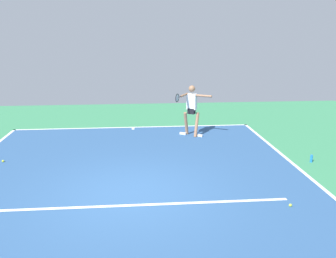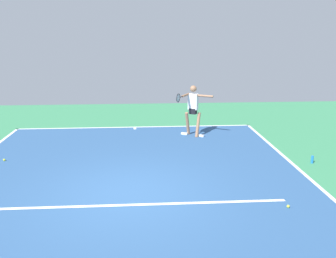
# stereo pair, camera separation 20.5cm
# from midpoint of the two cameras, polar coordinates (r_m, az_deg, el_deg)

# --- Properties ---
(ground_plane) EXTENTS (22.24, 22.24, 0.00)m
(ground_plane) POSITION_cam_midpoint_polar(r_m,az_deg,el_deg) (8.53, -6.49, -10.17)
(ground_plane) COLOR #388456
(court_surface) EXTENTS (9.27, 12.41, 0.00)m
(court_surface) POSITION_cam_midpoint_polar(r_m,az_deg,el_deg) (8.53, -6.49, -10.15)
(court_surface) COLOR #2D5484
(court_surface) RESTS_ON ground_plane
(court_line_baseline_near) EXTENTS (9.27, 0.10, 0.01)m
(court_line_baseline_near) POSITION_cam_midpoint_polar(r_m,az_deg,el_deg) (14.35, -5.97, 0.28)
(court_line_baseline_near) COLOR white
(court_line_baseline_near) RESTS_ON ground_plane
(court_line_sideline_left) EXTENTS (0.10, 12.41, 0.01)m
(court_line_sideline_left) POSITION_cam_midpoint_polar(r_m,az_deg,el_deg) (9.56, 22.50, -8.42)
(court_line_sideline_left) COLOR white
(court_line_sideline_left) RESTS_ON ground_plane
(court_line_service) EXTENTS (6.95, 0.10, 0.01)m
(court_line_service) POSITION_cam_midpoint_polar(r_m,az_deg,el_deg) (8.00, -6.58, -11.94)
(court_line_service) COLOR white
(court_line_service) RESTS_ON ground_plane
(court_line_centre_mark) EXTENTS (0.10, 0.30, 0.01)m
(court_line_centre_mark) POSITION_cam_midpoint_polar(r_m,az_deg,el_deg) (14.15, -5.98, 0.08)
(court_line_centre_mark) COLOR white
(court_line_centre_mark) RESTS_ON ground_plane
(tennis_player) EXTENTS (1.35, 1.13, 1.85)m
(tennis_player) POSITION_cam_midpoint_polar(r_m,az_deg,el_deg) (12.87, 3.28, 3.53)
(tennis_player) COLOR #9E7051
(tennis_player) RESTS_ON ground_plane
(tennis_ball_by_sideline) EXTENTS (0.07, 0.07, 0.07)m
(tennis_ball_by_sideline) POSITION_cam_midpoint_polar(r_m,az_deg,el_deg) (8.28, 18.16, -11.41)
(tennis_ball_by_sideline) COLOR #C6E53D
(tennis_ball_by_sideline) RESTS_ON ground_plane
(tennis_ball_far_corner) EXTENTS (0.07, 0.07, 0.07)m
(tennis_ball_far_corner) POSITION_cam_midpoint_polar(r_m,az_deg,el_deg) (11.52, -25.18, -4.63)
(tennis_ball_far_corner) COLOR #CCE033
(tennis_ball_far_corner) RESTS_ON ground_plane
(water_bottle) EXTENTS (0.07, 0.07, 0.22)m
(water_bottle) POSITION_cam_midpoint_polar(r_m,az_deg,el_deg) (11.16, 21.31, -4.39)
(water_bottle) COLOR blue
(water_bottle) RESTS_ON ground_plane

